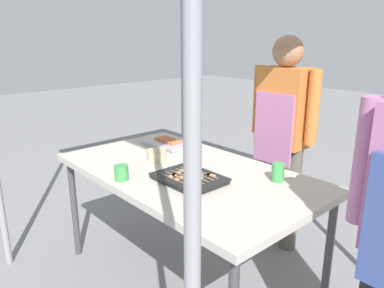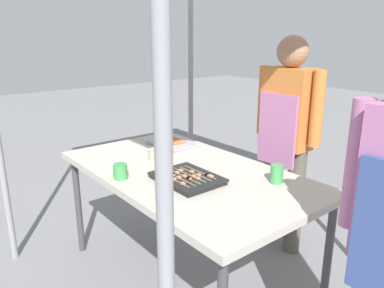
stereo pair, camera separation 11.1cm
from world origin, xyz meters
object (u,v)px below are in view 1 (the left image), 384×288
Objects in this scene: tray_grilled_sausages at (168,143)px; condiment_bowl at (157,155)px; tray_meat_skewers at (189,178)px; vendor_woman at (282,128)px; stall_table at (186,178)px; drink_cup_by_wok at (121,173)px; drink_cup_near_edge at (278,172)px.

condiment_bowl reaches higher than tray_grilled_sausages.
vendor_woman is (-0.04, 0.91, 0.12)m from tray_meat_skewers.
tray_grilled_sausages reaches higher than stall_table.
condiment_bowl is 1.48× the size of drink_cup_by_wok.
drink_cup_by_wok is at bearing -132.79° from drink_cup_near_edge.
stall_table is at bearing 82.41° from vendor_woman.
drink_cup_by_wok is (-0.26, -0.26, 0.02)m from tray_meat_skewers.
tray_meat_skewers is 0.48m from drink_cup_near_edge.
stall_table is 0.83m from vendor_woman.
condiment_bowl is 1.24× the size of drink_cup_near_edge.
drink_cup_by_wok reaches higher than tray_grilled_sausages.
tray_grilled_sausages is 0.70m from tray_meat_skewers.
tray_meat_skewers is 4.34× the size of drink_cup_by_wok.
condiment_bowl is at bearing 112.79° from drink_cup_by_wok.
vendor_woman reaches higher than tray_meat_skewers.
condiment_bowl reaches higher than stall_table.
drink_cup_by_wok is at bearing -107.36° from stall_table.
stall_table is 18.98× the size of drink_cup_by_wok.
drink_cup_by_wok is 1.20m from vendor_woman.
vendor_woman is at bearing 92.66° from tray_meat_skewers.
drink_cup_by_wok is at bearing -67.21° from condiment_bowl.
tray_meat_skewers is 0.92m from vendor_woman.
vendor_woman reaches higher than drink_cup_by_wok.
vendor_woman is at bearing 123.42° from drink_cup_near_edge.
drink_cup_near_edge reaches higher than drink_cup_by_wok.
drink_cup_near_edge is (0.32, 0.36, 0.03)m from tray_meat_skewers.
tray_grilled_sausages is 1.03× the size of tray_meat_skewers.
drink_cup_by_wok reaches higher than stall_table.
tray_meat_skewers is 3.64× the size of drink_cup_near_edge.
condiment_bowl is at bearing 168.38° from tray_meat_skewers.
vendor_woman is (0.11, 0.80, 0.19)m from stall_table.
condiment_bowl is at bearing -51.63° from tray_grilled_sausages.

